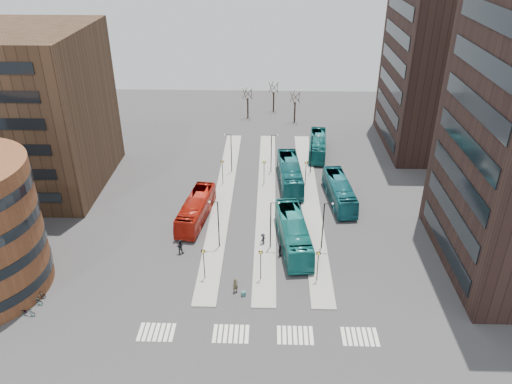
{
  "coord_description": "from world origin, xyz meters",
  "views": [
    {
      "loc": [
        2.4,
        -30.45,
        33.92
      ],
      "look_at": [
        0.79,
        22.59,
        5.0
      ],
      "focal_mm": 35.0,
      "sensor_mm": 36.0,
      "label": 1
    }
  ],
  "objects_px": {
    "bicycle_near": "(28,312)",
    "teal_bus_d": "(318,145)",
    "suitcase": "(243,294)",
    "commuter_a": "(180,247)",
    "commuter_c": "(263,239)",
    "bicycle_far": "(35,300)",
    "teal_bus_a": "(293,233)",
    "commuter_b": "(280,251)",
    "traveller": "(235,285)",
    "teal_bus_c": "(339,191)",
    "bicycle_mid": "(38,295)",
    "red_bus": "(196,209)",
    "teal_bus_b": "(290,174)"
  },
  "relations": [
    {
      "from": "red_bus",
      "to": "commuter_a",
      "type": "bearing_deg",
      "value": -88.83
    },
    {
      "from": "teal_bus_d",
      "to": "bicycle_far",
      "type": "distance_m",
      "value": 49.01
    },
    {
      "from": "traveller",
      "to": "teal_bus_c",
      "type": "bearing_deg",
      "value": 22.08
    },
    {
      "from": "teal_bus_a",
      "to": "teal_bus_d",
      "type": "distance_m",
      "value": 27.14
    },
    {
      "from": "bicycle_near",
      "to": "red_bus",
      "type": "bearing_deg",
      "value": -27.82
    },
    {
      "from": "commuter_c",
      "to": "commuter_a",
      "type": "bearing_deg",
      "value": -45.87
    },
    {
      "from": "teal_bus_c",
      "to": "bicycle_near",
      "type": "bearing_deg",
      "value": -150.06
    },
    {
      "from": "commuter_b",
      "to": "teal_bus_a",
      "type": "bearing_deg",
      "value": -13.34
    },
    {
      "from": "teal_bus_a",
      "to": "bicycle_mid",
      "type": "height_order",
      "value": "teal_bus_a"
    },
    {
      "from": "suitcase",
      "to": "teal_bus_b",
      "type": "xyz_separation_m",
      "value": [
        5.43,
        24.95,
        1.44
      ]
    },
    {
      "from": "teal_bus_a",
      "to": "bicycle_near",
      "type": "distance_m",
      "value": 29.25
    },
    {
      "from": "commuter_a",
      "to": "traveller",
      "type": "bearing_deg",
      "value": 134.53
    },
    {
      "from": "bicycle_near",
      "to": "traveller",
      "type": "bearing_deg",
      "value": -68.63
    },
    {
      "from": "teal_bus_b",
      "to": "bicycle_near",
      "type": "height_order",
      "value": "teal_bus_b"
    },
    {
      "from": "teal_bus_d",
      "to": "commuter_a",
      "type": "height_order",
      "value": "teal_bus_d"
    },
    {
      "from": "commuter_a",
      "to": "commuter_c",
      "type": "distance_m",
      "value": 9.75
    },
    {
      "from": "suitcase",
      "to": "commuter_c",
      "type": "xyz_separation_m",
      "value": [
        1.83,
        9.33,
        0.48
      ]
    },
    {
      "from": "teal_bus_c",
      "to": "teal_bus_d",
      "type": "distance_m",
      "value": 16.0
    },
    {
      "from": "teal_bus_a",
      "to": "commuter_b",
      "type": "height_order",
      "value": "teal_bus_a"
    },
    {
      "from": "teal_bus_a",
      "to": "teal_bus_d",
      "type": "xyz_separation_m",
      "value": [
        4.94,
        26.69,
        -0.21
      ]
    },
    {
      "from": "commuter_b",
      "to": "commuter_a",
      "type": "bearing_deg",
      "value": 110.81
    },
    {
      "from": "suitcase",
      "to": "commuter_a",
      "type": "distance_m",
      "value": 10.61
    },
    {
      "from": "bicycle_near",
      "to": "bicycle_mid",
      "type": "distance_m",
      "value": 2.38
    },
    {
      "from": "red_bus",
      "to": "bicycle_near",
      "type": "xyz_separation_m",
      "value": [
        -14.07,
        -18.24,
        -1.12
      ]
    },
    {
      "from": "traveller",
      "to": "commuter_a",
      "type": "bearing_deg",
      "value": 101.3
    },
    {
      "from": "suitcase",
      "to": "teal_bus_c",
      "type": "xyz_separation_m",
      "value": [
        12.04,
        20.02,
        1.3
      ]
    },
    {
      "from": "bicycle_mid",
      "to": "commuter_a",
      "type": "bearing_deg",
      "value": -66.63
    },
    {
      "from": "teal_bus_b",
      "to": "bicycle_mid",
      "type": "distance_m",
      "value": 37.08
    },
    {
      "from": "teal_bus_a",
      "to": "bicycle_mid",
      "type": "xyz_separation_m",
      "value": [
        -26.28,
        -10.38,
        -1.25
      ]
    },
    {
      "from": "suitcase",
      "to": "bicycle_far",
      "type": "bearing_deg",
      "value": 165.78
    },
    {
      "from": "suitcase",
      "to": "teal_bus_b",
      "type": "height_order",
      "value": "teal_bus_b"
    },
    {
      "from": "commuter_a",
      "to": "bicycle_mid",
      "type": "distance_m",
      "value": 15.65
    },
    {
      "from": "teal_bus_d",
      "to": "commuter_c",
      "type": "bearing_deg",
      "value": -102.37
    },
    {
      "from": "suitcase",
      "to": "commuter_b",
      "type": "xyz_separation_m",
      "value": [
        3.84,
        7.04,
        0.5
      ]
    },
    {
      "from": "commuter_c",
      "to": "bicycle_far",
      "type": "height_order",
      "value": "commuter_c"
    },
    {
      "from": "commuter_b",
      "to": "bicycle_far",
      "type": "distance_m",
      "value": 26.27
    },
    {
      "from": "bicycle_near",
      "to": "teal_bus_d",
      "type": "bearing_deg",
      "value": -28.53
    },
    {
      "from": "bicycle_mid",
      "to": "teal_bus_d",
      "type": "bearing_deg",
      "value": -49.24
    },
    {
      "from": "teal_bus_b",
      "to": "commuter_b",
      "type": "height_order",
      "value": "teal_bus_b"
    },
    {
      "from": "commuter_c",
      "to": "bicycle_near",
      "type": "bearing_deg",
      "value": -28.59
    },
    {
      "from": "commuter_a",
      "to": "bicycle_near",
      "type": "height_order",
      "value": "commuter_a"
    },
    {
      "from": "bicycle_mid",
      "to": "suitcase",
      "type": "bearing_deg",
      "value": -96.01
    },
    {
      "from": "suitcase",
      "to": "bicycle_far",
      "type": "distance_m",
      "value": 20.97
    },
    {
      "from": "bicycle_mid",
      "to": "teal_bus_c",
      "type": "bearing_deg",
      "value": -66.41
    },
    {
      "from": "commuter_c",
      "to": "bicycle_far",
      "type": "relative_size",
      "value": 0.82
    },
    {
      "from": "bicycle_far",
      "to": "bicycle_mid",
      "type": "bearing_deg",
      "value": 16.02
    },
    {
      "from": "teal_bus_a",
      "to": "traveller",
      "type": "height_order",
      "value": "teal_bus_a"
    },
    {
      "from": "bicycle_near",
      "to": "teal_bus_a",
      "type": "bearing_deg",
      "value": -54.27
    },
    {
      "from": "teal_bus_c",
      "to": "commuter_a",
      "type": "relative_size",
      "value": 6.2
    },
    {
      "from": "commuter_a",
      "to": "commuter_b",
      "type": "distance_m",
      "value": 11.54
    }
  ]
}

